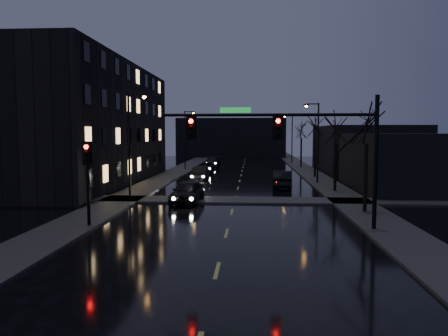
# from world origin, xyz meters

# --- Properties ---
(ground) EXTENTS (160.00, 160.00, 0.00)m
(ground) POSITION_xyz_m (0.00, 0.00, 0.00)
(ground) COLOR black
(ground) RESTS_ON ground
(sidewalk_left) EXTENTS (3.00, 140.00, 0.12)m
(sidewalk_left) POSITION_xyz_m (-8.50, 35.00, 0.06)
(sidewalk_left) COLOR #2D2D2B
(sidewalk_left) RESTS_ON ground
(sidewalk_right) EXTENTS (3.00, 140.00, 0.12)m
(sidewalk_right) POSITION_xyz_m (8.50, 35.00, 0.06)
(sidewalk_right) COLOR #2D2D2B
(sidewalk_right) RESTS_ON ground
(sidewalk_cross) EXTENTS (40.00, 3.00, 0.12)m
(sidewalk_cross) POSITION_xyz_m (0.00, 18.50, 0.06)
(sidewalk_cross) COLOR #2D2D2B
(sidewalk_cross) RESTS_ON ground
(apartment_block) EXTENTS (12.00, 30.00, 12.00)m
(apartment_block) POSITION_xyz_m (-16.50, 30.00, 6.00)
(apartment_block) COLOR black
(apartment_block) RESTS_ON ground
(commercial_right_near) EXTENTS (10.00, 14.00, 5.00)m
(commercial_right_near) POSITION_xyz_m (15.50, 26.00, 2.50)
(commercial_right_near) COLOR black
(commercial_right_near) RESTS_ON ground
(commercial_right_far) EXTENTS (12.00, 18.00, 6.00)m
(commercial_right_far) POSITION_xyz_m (17.00, 48.00, 3.00)
(commercial_right_far) COLOR black
(commercial_right_far) RESTS_ON ground
(far_block) EXTENTS (22.00, 10.00, 8.00)m
(far_block) POSITION_xyz_m (-3.00, 78.00, 4.00)
(far_block) COLOR black
(far_block) RESTS_ON ground
(signal_mast) EXTENTS (11.11, 0.41, 7.00)m
(signal_mast) POSITION_xyz_m (3.85, 9.00, 4.87)
(signal_mast) COLOR black
(signal_mast) RESTS_ON ground
(signal_pole_left) EXTENTS (0.35, 0.41, 4.53)m
(signal_pole_left) POSITION_xyz_m (-7.50, 8.99, 3.01)
(signal_pole_left) COLOR black
(signal_pole_left) RESTS_ON ground
(tree_near) EXTENTS (3.52, 3.52, 8.08)m
(tree_near) POSITION_xyz_m (8.40, 14.00, 6.22)
(tree_near) COLOR black
(tree_near) RESTS_ON ground
(tree_mid_a) EXTENTS (3.30, 3.30, 7.58)m
(tree_mid_a) POSITION_xyz_m (8.40, 24.00, 5.83)
(tree_mid_a) COLOR black
(tree_mid_a) RESTS_ON ground
(tree_mid_b) EXTENTS (3.74, 3.74, 8.59)m
(tree_mid_b) POSITION_xyz_m (8.40, 36.00, 6.61)
(tree_mid_b) COLOR black
(tree_mid_b) RESTS_ON ground
(tree_far) EXTENTS (3.43, 3.43, 7.88)m
(tree_far) POSITION_xyz_m (8.40, 50.00, 6.06)
(tree_far) COLOR black
(tree_far) RESTS_ON ground
(streetlight_l_near) EXTENTS (1.53, 0.28, 8.00)m
(streetlight_l_near) POSITION_xyz_m (-7.58, 18.00, 4.77)
(streetlight_l_near) COLOR black
(streetlight_l_near) RESTS_ON ground
(streetlight_l_far) EXTENTS (1.53, 0.28, 8.00)m
(streetlight_l_far) POSITION_xyz_m (-7.58, 45.00, 4.77)
(streetlight_l_far) COLOR black
(streetlight_l_far) RESTS_ON ground
(streetlight_r_mid) EXTENTS (1.53, 0.28, 8.00)m
(streetlight_r_mid) POSITION_xyz_m (7.58, 30.00, 4.77)
(streetlight_r_mid) COLOR black
(streetlight_r_mid) RESTS_ON ground
(streetlight_r_far) EXTENTS (1.53, 0.28, 8.00)m
(streetlight_r_far) POSITION_xyz_m (7.58, 58.00, 4.77)
(streetlight_r_far) COLOR black
(streetlight_r_far) RESTS_ON ground
(oncoming_car_a) EXTENTS (2.31, 4.95, 1.64)m
(oncoming_car_a) POSITION_xyz_m (-3.39, 17.34, 0.82)
(oncoming_car_a) COLOR black
(oncoming_car_a) RESTS_ON ground
(oncoming_car_b) EXTENTS (1.64, 4.43, 1.45)m
(oncoming_car_b) POSITION_xyz_m (-4.22, 32.14, 0.72)
(oncoming_car_b) COLOR black
(oncoming_car_b) RESTS_ON ground
(oncoming_car_c) EXTENTS (2.90, 5.14, 1.35)m
(oncoming_car_c) POSITION_xyz_m (-4.49, 41.38, 0.68)
(oncoming_car_c) COLOR black
(oncoming_car_c) RESTS_ON ground
(oncoming_car_d) EXTENTS (2.62, 5.16, 1.43)m
(oncoming_car_d) POSITION_xyz_m (-4.65, 51.58, 0.72)
(oncoming_car_d) COLOR black
(oncoming_car_d) RESTS_ON ground
(lead_car) EXTENTS (1.93, 4.87, 1.58)m
(lead_car) POSITION_xyz_m (4.06, 26.64, 0.79)
(lead_car) COLOR black
(lead_car) RESTS_ON ground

